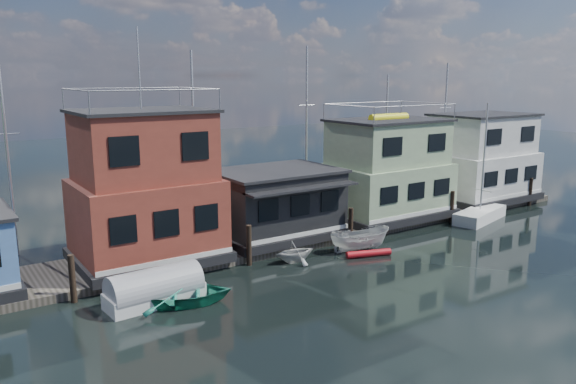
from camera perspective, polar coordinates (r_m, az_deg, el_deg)
ground at (r=25.91m, az=14.50°, el=-11.15°), size 160.00×160.00×0.00m
dock at (r=34.46m, az=-0.50°, el=-4.63°), size 48.00×5.00×0.40m
houseboat_red at (r=29.85m, az=-14.29°, el=0.15°), size 7.40×5.90×11.86m
houseboat_dark at (r=33.62m, az=-1.20°, el=-1.14°), size 7.40×6.10×4.06m
houseboat_green at (r=38.90m, az=10.03°, el=2.15°), size 8.40×5.90×7.03m
houseboat_white at (r=46.32m, az=19.04°, el=3.19°), size 8.40×5.90×6.66m
pilings at (r=31.80m, az=1.77°, el=-4.35°), size 42.28×0.28×2.20m
background_masts at (r=40.92m, az=0.46°, el=5.62°), size 36.40×0.16×12.00m
dinghy_white at (r=30.44m, az=0.69°, el=-6.08°), size 2.42×2.13×1.20m
red_kayak at (r=31.78m, az=8.20°, el=-6.19°), size 2.61×1.16×0.38m
day_sailer at (r=41.27m, az=18.92°, el=-2.14°), size 5.41×3.00×8.12m
dinghy_teal at (r=25.63m, az=-10.78°, el=-10.12°), size 5.35×4.75×0.92m
motorboat at (r=32.55m, az=7.29°, el=-4.81°), size 3.82×2.40×1.38m
tarp_runabout at (r=25.84m, az=-13.38°, el=-9.61°), size 4.39×2.02×1.73m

